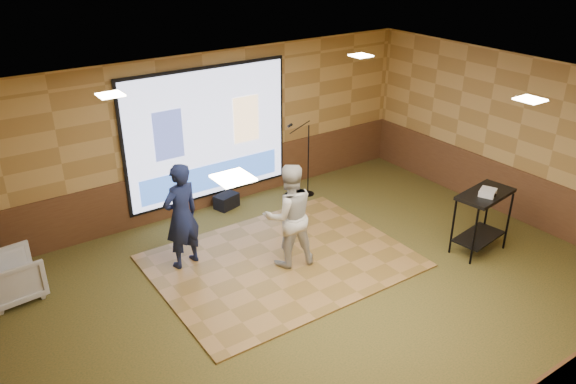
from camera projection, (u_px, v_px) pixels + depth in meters
ground at (319, 290)px, 8.51m from camera, size 9.00×9.00×0.00m
room_shell at (323, 163)px, 7.61m from camera, size 9.04×7.04×3.02m
wainscot_back at (211, 183)px, 10.89m from camera, size 9.00×0.04×0.95m
wainscot_right at (508, 191)px, 10.60m from camera, size 0.04×7.00×0.95m
projector_screen at (209, 135)px, 10.43m from camera, size 3.32×0.06×2.52m
downlight_nw at (110, 95)px, 7.45m from camera, size 0.32×0.32×0.02m
downlight_ne at (361, 56)px, 9.70m from camera, size 0.32×0.32×0.02m
downlight_sw at (233, 178)px, 4.99m from camera, size 0.32×0.32×0.02m
downlight_se at (530, 99)px, 7.25m from camera, size 0.32×0.32×0.02m
dance_floor at (282, 261)px, 9.22m from camera, size 4.05×3.10×0.03m
player_left at (181, 216)px, 8.76m from camera, size 0.72×0.55×1.75m
player_right at (289, 216)px, 8.79m from camera, size 0.98×0.85×1.72m
av_table at (483, 209)px, 9.22m from camera, size 1.03×0.54×1.09m
projector at (488, 192)px, 8.99m from camera, size 0.35×0.33×0.09m
mic_stand at (306, 173)px, 11.32m from camera, size 0.63×0.26×1.61m
banquet_chair at (13, 277)px, 8.21m from camera, size 0.83×0.81×0.70m
duffel_bag at (226, 201)px, 10.96m from camera, size 0.51×0.41×0.28m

